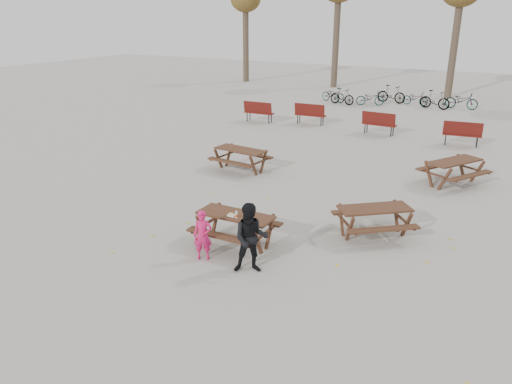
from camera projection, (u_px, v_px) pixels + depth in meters
The scene contains 13 objects.
ground at pixel (236, 244), 11.87m from camera, with size 80.00×80.00×0.00m, color gray.
main_picnic_table at pixel (236, 221), 11.67m from camera, with size 1.80×1.45×0.78m.
food_tray at pixel (231, 216), 11.47m from camera, with size 0.18×0.11×0.04m, color silver.
bread_roll at pixel (231, 214), 11.46m from camera, with size 0.14×0.06×0.05m, color tan.
soda_bottle at pixel (236, 215), 11.36m from camera, with size 0.07×0.07×0.17m.
child at pixel (203, 235), 10.98m from camera, with size 0.42×0.27×1.14m, color #D11A5A.
adult at pixel (251, 238), 10.39m from camera, with size 0.75×0.58×1.54m, color black.
picnic_table_east at pixel (374, 222), 12.18m from camera, with size 1.74×1.40×0.75m, color #391F15, non-canonical shape.
picnic_table_north at pixel (241, 160), 17.18m from camera, with size 1.79×1.44×0.77m, color #391F15, non-canonical shape.
picnic_table_far at pixel (453, 172), 15.81m from camera, with size 1.84×1.48×0.79m, color #391F15, non-canonical shape.
park_bench_row at pixel (347, 120), 22.79m from camera, with size 11.03×1.40×1.03m.
bicycle_row at pixel (395, 97), 28.94m from camera, with size 8.88×2.68×1.04m.
fallen_leaves at pixel (298, 213), 13.70m from camera, with size 11.00×11.00×0.01m, color gold, non-canonical shape.
Camera 1 is at (5.56, -9.18, 5.25)m, focal length 35.00 mm.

